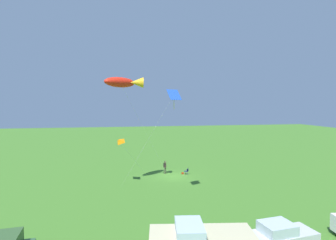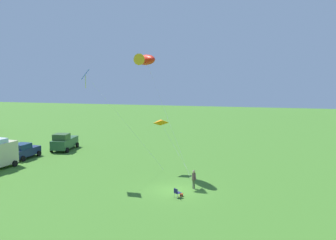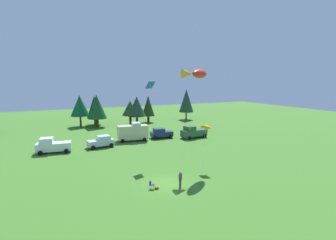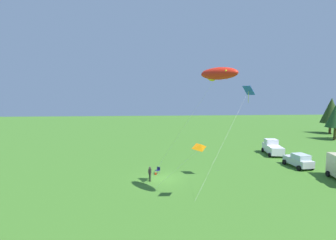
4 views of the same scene
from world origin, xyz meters
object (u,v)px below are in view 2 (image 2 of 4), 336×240
Objects in this scene: car_navy_hatch at (24,151)px; kite_large_fish at (145,60)px; folding_chair at (177,192)px; person_kite_flyer at (194,178)px; kite_diamond_blue at (87,77)px; kite_delta_orange at (161,122)px; backpack_on_grass at (181,195)px; truck_green_flatbed at (64,142)px.

kite_large_fish is at bearing 88.46° from car_navy_hatch.
folding_chair is 14.96m from kite_large_fish.
kite_diamond_blue is at bearing 140.74° from person_kite_flyer.
car_navy_hatch is 0.77× the size of kite_delta_orange.
backpack_on_grass is 0.07× the size of car_navy_hatch.
truck_green_flatbed is at bearing 112.90° from person_kite_flyer.
person_kite_flyer reaches higher than folding_chair.
truck_green_flatbed is 17.60m from kite_diamond_blue.
kite_delta_orange reaches higher than person_kite_flyer.
truck_green_flatbed is (5.69, -2.43, 0.15)m from car_navy_hatch.
kite_delta_orange is at bearing 93.69° from person_kite_flyer.
kite_delta_orange is at bearing 61.25° from folding_chair.
truck_green_flatbed is at bearing 60.40° from kite_large_fish.
person_kite_flyer is at bearing -95.99° from kite_diamond_blue.
truck_green_flatbed is at bearing 36.76° from kite_diamond_blue.
person_kite_flyer is at bearing -131.85° from kite_large_fish.
person_kite_flyer is at bearing -16.79° from backpack_on_grass.
kite_large_fish reaches higher than truck_green_flatbed.
person_kite_flyer is 0.34× the size of truck_green_flatbed.
backpack_on_grass is (-2.33, 0.70, -0.91)m from person_kite_flyer.
car_navy_hatch reaches higher than person_kite_flyer.
folding_chair is at bearing -148.22° from kite_large_fish.
kite_delta_orange is (-1.41, -17.56, 4.31)m from car_navy_hatch.
car_navy_hatch is at bearing 82.76° from kite_large_fish.
folding_chair is 10.76m from kite_delta_orange.
kite_large_fish is at bearing -46.00° from kite_diamond_blue.
kite_delta_orange reaches higher than car_navy_hatch.
kite_large_fish is 6.54m from kite_diamond_blue.
car_navy_hatch is (7.55, 22.17, -0.07)m from person_kite_flyer.
truck_green_flatbed is 18.95m from kite_large_fish.
truck_green_flatbed is 0.48× the size of kite_diamond_blue.
truck_green_flatbed is 17.22m from kite_delta_orange.
kite_large_fish is at bearing 55.44° from truck_green_flatbed.
car_navy_hatch is at bearing 103.18° from folding_chair.
kite_delta_orange reaches higher than truck_green_flatbed.
folding_chair is 0.16× the size of truck_green_flatbed.
kite_delta_orange is (8.46, 3.92, 5.15)m from backpack_on_grass.
backpack_on_grass is 0.03× the size of kite_diamond_blue.
truck_green_flatbed reaches higher than folding_chair.
kite_delta_orange is (-7.10, -15.13, 4.16)m from truck_green_flatbed.
car_navy_hatch is at bearing -28.05° from truck_green_flatbed.
car_navy_hatch reaches higher than folding_chair.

